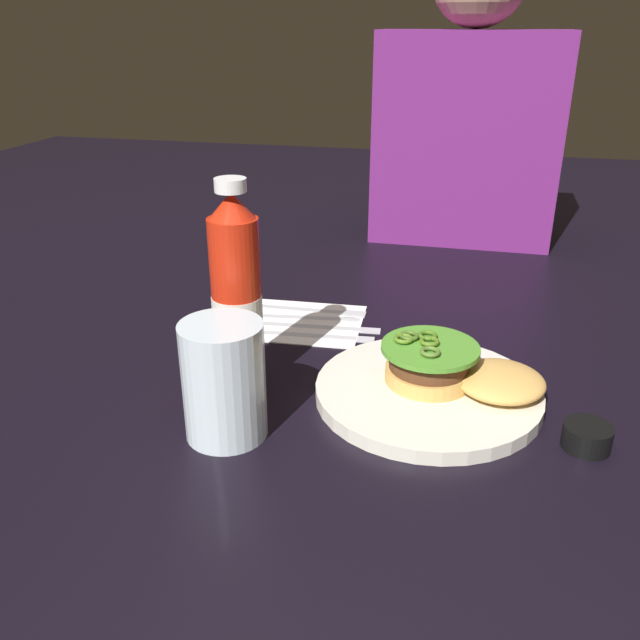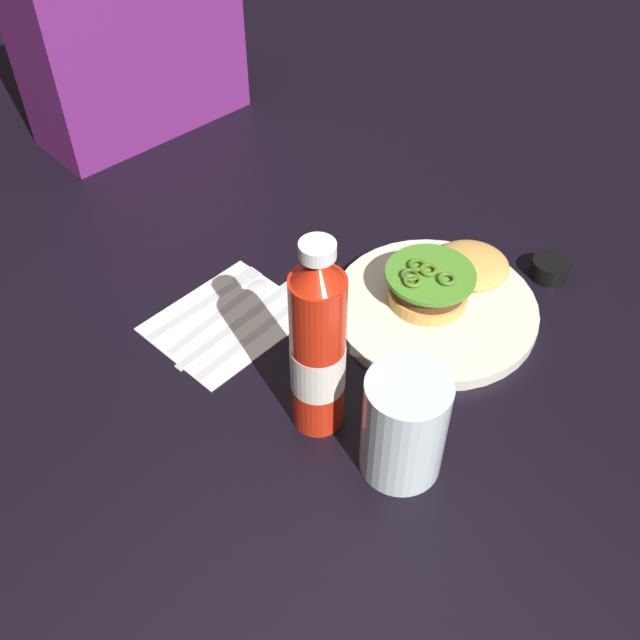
{
  "view_description": "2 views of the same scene",
  "coord_description": "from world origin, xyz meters",
  "px_view_note": "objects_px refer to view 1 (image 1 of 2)",
  "views": [
    {
      "loc": [
        0.12,
        -0.83,
        0.4
      ],
      "look_at": [
        -0.06,
        -0.11,
        0.07
      ],
      "focal_mm": 37.1,
      "sensor_mm": 36.0,
      "label": 1
    },
    {
      "loc": [
        -0.49,
        -0.54,
        0.66
      ],
      "look_at": [
        -0.07,
        -0.1,
        0.06
      ],
      "focal_mm": 41.06,
      "sensor_mm": 36.0,
      "label": 2
    }
  ],
  "objects_px": {
    "dinner_plate": "(428,392)",
    "steak_knife": "(311,333)",
    "napkin": "(299,321)",
    "condiment_cup": "(587,437)",
    "burger_sandwich": "(455,369)",
    "diner_person": "(469,110)",
    "fork_utensil": "(317,309)",
    "butter_knife": "(316,325)",
    "ketchup_bottle": "(237,299)",
    "water_glass": "(224,381)",
    "spoon_utensil": "(320,316)"
  },
  "relations": [
    {
      "from": "butter_knife",
      "to": "diner_person",
      "type": "height_order",
      "value": "diner_person"
    },
    {
      "from": "condiment_cup",
      "to": "spoon_utensil",
      "type": "relative_size",
      "value": 0.28
    },
    {
      "from": "burger_sandwich",
      "to": "ketchup_bottle",
      "type": "bearing_deg",
      "value": -173.53
    },
    {
      "from": "water_glass",
      "to": "butter_knife",
      "type": "bearing_deg",
      "value": 84.37
    },
    {
      "from": "ketchup_bottle",
      "to": "spoon_utensil",
      "type": "xyz_separation_m",
      "value": [
        0.05,
        0.21,
        -0.11
      ]
    },
    {
      "from": "burger_sandwich",
      "to": "butter_knife",
      "type": "height_order",
      "value": "burger_sandwich"
    },
    {
      "from": "fork_utensil",
      "to": "condiment_cup",
      "type": "bearing_deg",
      "value": -38.24
    },
    {
      "from": "dinner_plate",
      "to": "fork_utensil",
      "type": "relative_size",
      "value": 1.44
    },
    {
      "from": "dinner_plate",
      "to": "water_glass",
      "type": "relative_size",
      "value": 2.05
    },
    {
      "from": "fork_utensil",
      "to": "water_glass",
      "type": "bearing_deg",
      "value": -92.76
    },
    {
      "from": "napkin",
      "to": "condiment_cup",
      "type": "bearing_deg",
      "value": -32.26
    },
    {
      "from": "water_glass",
      "to": "condiment_cup",
      "type": "distance_m",
      "value": 0.38
    },
    {
      "from": "burger_sandwich",
      "to": "condiment_cup",
      "type": "relative_size",
      "value": 3.79
    },
    {
      "from": "condiment_cup",
      "to": "steak_knife",
      "type": "bearing_deg",
      "value": 150.79
    },
    {
      "from": "dinner_plate",
      "to": "butter_knife",
      "type": "xyz_separation_m",
      "value": [
        -0.17,
        0.16,
        -0.0
      ]
    },
    {
      "from": "steak_knife",
      "to": "spoon_utensil",
      "type": "bearing_deg",
      "value": 91.11
    },
    {
      "from": "water_glass",
      "to": "condiment_cup",
      "type": "xyz_separation_m",
      "value": [
        0.37,
        0.06,
        -0.05
      ]
    },
    {
      "from": "burger_sandwich",
      "to": "ketchup_bottle",
      "type": "relative_size",
      "value": 0.75
    },
    {
      "from": "dinner_plate",
      "to": "condiment_cup",
      "type": "xyz_separation_m",
      "value": [
        0.17,
        -0.06,
        0.0
      ]
    },
    {
      "from": "butter_knife",
      "to": "spoon_utensil",
      "type": "bearing_deg",
      "value": 90.78
    },
    {
      "from": "napkin",
      "to": "diner_person",
      "type": "xyz_separation_m",
      "value": [
        0.21,
        0.48,
        0.25
      ]
    },
    {
      "from": "napkin",
      "to": "fork_utensil",
      "type": "relative_size",
      "value": 1.0
    },
    {
      "from": "butter_knife",
      "to": "spoon_utensil",
      "type": "height_order",
      "value": "same"
    },
    {
      "from": "burger_sandwich",
      "to": "napkin",
      "type": "height_order",
      "value": "burger_sandwich"
    },
    {
      "from": "condiment_cup",
      "to": "spoon_utensil",
      "type": "distance_m",
      "value": 0.43
    },
    {
      "from": "napkin",
      "to": "diner_person",
      "type": "bearing_deg",
      "value": 66.96
    },
    {
      "from": "ketchup_bottle",
      "to": "diner_person",
      "type": "xyz_separation_m",
      "value": [
        0.23,
        0.67,
        0.14
      ]
    },
    {
      "from": "condiment_cup",
      "to": "fork_utensil",
      "type": "distance_m",
      "value": 0.45
    },
    {
      "from": "napkin",
      "to": "fork_utensil",
      "type": "bearing_deg",
      "value": 70.35
    },
    {
      "from": "ketchup_bottle",
      "to": "water_glass",
      "type": "distance_m",
      "value": 0.12
    },
    {
      "from": "butter_knife",
      "to": "spoon_utensil",
      "type": "xyz_separation_m",
      "value": [
        -0.0,
        0.03,
        0.0
      ]
    },
    {
      "from": "ketchup_bottle",
      "to": "water_glass",
      "type": "height_order",
      "value": "ketchup_bottle"
    },
    {
      "from": "ketchup_bottle",
      "to": "butter_knife",
      "type": "distance_m",
      "value": 0.21
    },
    {
      "from": "dinner_plate",
      "to": "ketchup_bottle",
      "type": "relative_size",
      "value": 1.04
    },
    {
      "from": "burger_sandwich",
      "to": "napkin",
      "type": "distance_m",
      "value": 0.28
    },
    {
      "from": "steak_knife",
      "to": "fork_utensil",
      "type": "distance_m",
      "value": 0.09
    },
    {
      "from": "condiment_cup",
      "to": "butter_knife",
      "type": "bearing_deg",
      "value": 147.17
    },
    {
      "from": "ketchup_bottle",
      "to": "diner_person",
      "type": "relative_size",
      "value": 0.45
    },
    {
      "from": "napkin",
      "to": "steak_knife",
      "type": "height_order",
      "value": "steak_knife"
    },
    {
      "from": "burger_sandwich",
      "to": "steak_knife",
      "type": "distance_m",
      "value": 0.24
    },
    {
      "from": "ketchup_bottle",
      "to": "diner_person",
      "type": "distance_m",
      "value": 0.72
    },
    {
      "from": "butter_knife",
      "to": "fork_utensil",
      "type": "height_order",
      "value": "same"
    },
    {
      "from": "diner_person",
      "to": "fork_utensil",
      "type": "bearing_deg",
      "value": -113.39
    },
    {
      "from": "spoon_utensil",
      "to": "napkin",
      "type": "bearing_deg",
      "value": -145.57
    },
    {
      "from": "water_glass",
      "to": "fork_utensil",
      "type": "distance_m",
      "value": 0.35
    },
    {
      "from": "water_glass",
      "to": "fork_utensil",
      "type": "xyz_separation_m",
      "value": [
        0.02,
        0.34,
        -0.06
      ]
    },
    {
      "from": "dinner_plate",
      "to": "fork_utensil",
      "type": "bearing_deg",
      "value": 130.35
    },
    {
      "from": "dinner_plate",
      "to": "steak_knife",
      "type": "height_order",
      "value": "dinner_plate"
    },
    {
      "from": "water_glass",
      "to": "butter_knife",
      "type": "relative_size",
      "value": 0.59
    },
    {
      "from": "spoon_utensil",
      "to": "dinner_plate",
      "type": "bearing_deg",
      "value": -47.69
    }
  ]
}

